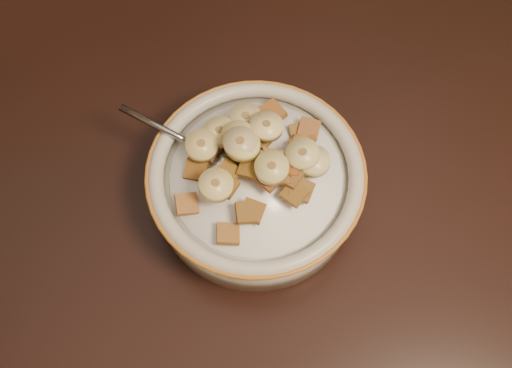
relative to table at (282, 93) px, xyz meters
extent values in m
cube|color=#422816|center=(0.00, 0.00, -0.78)|extent=(4.00, 4.50, 0.10)
cube|color=black|center=(0.00, 0.00, 0.00)|extent=(1.43, 0.94, 0.04)
cylinder|color=#B2AC93|center=(-0.07, -0.13, 0.04)|extent=(0.20, 0.20, 0.05)
cylinder|color=white|center=(-0.07, -0.13, 0.07)|extent=(0.16, 0.16, 0.00)
ellipsoid|color=gray|center=(-0.09, -0.11, 0.07)|extent=(0.06, 0.06, 0.01)
cube|color=#935527|center=(-0.06, -0.09, 0.08)|extent=(0.03, 0.03, 0.01)
cube|color=#99622C|center=(-0.02, -0.11, 0.08)|extent=(0.02, 0.02, 0.01)
cube|color=brown|center=(-0.10, -0.14, 0.08)|extent=(0.03, 0.03, 0.01)
cube|color=brown|center=(-0.08, -0.17, 0.08)|extent=(0.02, 0.02, 0.01)
cube|color=brown|center=(-0.02, -0.13, 0.08)|extent=(0.03, 0.03, 0.01)
cube|color=brown|center=(-0.08, -0.17, 0.08)|extent=(0.03, 0.03, 0.01)
cube|color=brown|center=(-0.07, -0.09, 0.08)|extent=(0.03, 0.03, 0.01)
cube|color=brown|center=(-0.07, -0.13, 0.09)|extent=(0.03, 0.03, 0.01)
cube|color=brown|center=(-0.02, -0.12, 0.08)|extent=(0.03, 0.03, 0.01)
cube|color=#8F5F29|center=(-0.03, -0.16, 0.08)|extent=(0.03, 0.03, 0.01)
cube|color=brown|center=(-0.05, -0.08, 0.08)|extent=(0.02, 0.02, 0.01)
cube|color=brown|center=(-0.10, -0.10, 0.08)|extent=(0.03, 0.03, 0.01)
cube|color=#985418|center=(-0.05, -0.14, 0.09)|extent=(0.03, 0.03, 0.01)
cube|color=olive|center=(-0.01, -0.10, 0.07)|extent=(0.02, 0.02, 0.01)
cube|color=brown|center=(-0.07, -0.10, 0.09)|extent=(0.02, 0.02, 0.01)
cube|color=brown|center=(-0.03, -0.07, 0.07)|extent=(0.03, 0.03, 0.01)
cube|color=brown|center=(0.00, -0.10, 0.08)|extent=(0.03, 0.03, 0.01)
cube|color=brown|center=(-0.05, -0.13, 0.09)|extent=(0.03, 0.03, 0.01)
cube|color=brown|center=(-0.01, -0.11, 0.08)|extent=(0.03, 0.03, 0.01)
cube|color=#8F591C|center=(-0.04, -0.14, 0.09)|extent=(0.03, 0.02, 0.01)
cube|color=#633311|center=(-0.06, -0.14, 0.09)|extent=(0.03, 0.03, 0.01)
cube|color=#925821|center=(-0.11, -0.18, 0.08)|extent=(0.02, 0.02, 0.01)
cube|color=#995E27|center=(-0.13, -0.14, 0.07)|extent=(0.02, 0.02, 0.01)
cube|color=brown|center=(-0.04, -0.16, 0.08)|extent=(0.03, 0.03, 0.01)
cube|color=brown|center=(-0.09, -0.13, 0.08)|extent=(0.03, 0.03, 0.01)
cube|color=brown|center=(-0.05, -0.14, 0.09)|extent=(0.02, 0.02, 0.01)
cube|color=#95511E|center=(-0.04, -0.14, 0.09)|extent=(0.02, 0.02, 0.01)
cube|color=olive|center=(-0.04, -0.15, 0.08)|extent=(0.03, 0.03, 0.01)
cube|color=brown|center=(-0.03, -0.07, 0.08)|extent=(0.03, 0.03, 0.01)
cube|color=brown|center=(-0.12, -0.11, 0.07)|extent=(0.03, 0.03, 0.01)
cube|color=brown|center=(-0.05, -0.10, 0.08)|extent=(0.03, 0.03, 0.01)
cylinder|color=#D4C181|center=(-0.09, -0.09, 0.09)|extent=(0.04, 0.04, 0.01)
cylinder|color=#D6C26C|center=(-0.08, -0.10, 0.10)|extent=(0.04, 0.04, 0.01)
cylinder|color=#FFE09E|center=(-0.05, -0.10, 0.10)|extent=(0.04, 0.04, 0.02)
cylinder|color=#F5D590|center=(-0.05, -0.14, 0.10)|extent=(0.04, 0.04, 0.01)
cylinder|color=#CBBF78|center=(-0.02, -0.13, 0.09)|extent=(0.04, 0.04, 0.02)
cylinder|color=#F7DE82|center=(-0.11, -0.14, 0.10)|extent=(0.03, 0.03, 0.01)
cylinder|color=#D1C47E|center=(-0.06, -0.08, 0.09)|extent=(0.04, 0.04, 0.01)
cylinder|color=#DFCB73|center=(-0.11, -0.10, 0.09)|extent=(0.04, 0.04, 0.01)
cylinder|color=tan|center=(-0.08, -0.11, 0.10)|extent=(0.04, 0.04, 0.01)
cylinder|color=#D7C279|center=(-0.01, -0.14, 0.09)|extent=(0.04, 0.04, 0.01)
cylinder|color=#E0D56C|center=(-0.07, -0.11, 0.10)|extent=(0.04, 0.04, 0.02)
camera|label=1|loc=(-0.13, -0.36, 0.55)|focal=40.00mm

